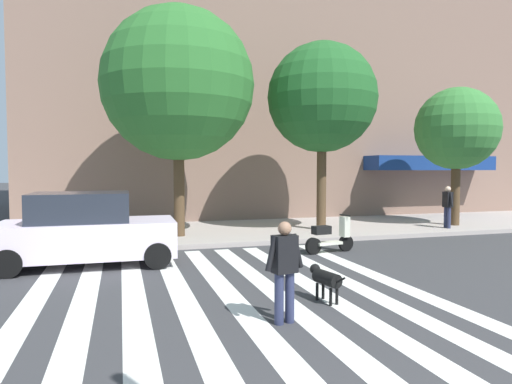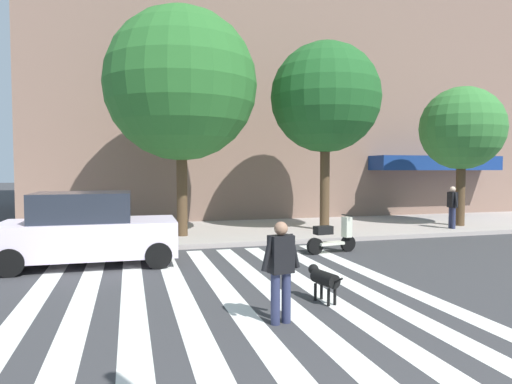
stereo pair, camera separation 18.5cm
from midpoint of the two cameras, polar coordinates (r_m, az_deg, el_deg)
ground_plane at (r=8.34m, az=1.12°, el=-14.31°), size 160.00×160.00×0.00m
sidewalk_far at (r=17.03m, az=-7.83°, el=-5.16°), size 80.00×6.00×0.15m
crosswalk_stripes at (r=8.24m, az=-1.53°, el=-14.50°), size 7.65×11.56×0.01m
parked_car_behind_first at (r=12.31m, az=-20.05°, el=-4.54°), size 4.32×2.07×1.87m
parked_scooter at (r=13.46m, az=9.98°, el=-5.60°), size 1.63×0.56×1.11m
street_tree_nearest at (r=15.99m, az=-9.13°, el=13.23°), size 5.19×5.19×7.79m
street_tree_middle at (r=17.42m, az=9.09°, el=11.67°), size 4.11×4.11×7.05m
street_tree_further at (r=20.23m, az=24.86°, el=7.26°), size 3.34×3.34×5.63m
pedestrian_dog_walker at (r=7.27m, az=3.91°, el=-9.35°), size 0.71×0.31×1.64m
dog_on_leash at (r=8.60m, az=9.14°, el=-10.74°), size 0.38×0.99×0.65m
pedestrian_bystander at (r=19.09m, az=23.86°, el=-1.49°), size 0.29×0.71×1.64m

